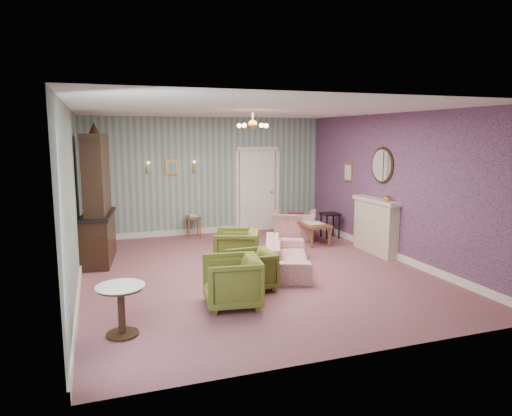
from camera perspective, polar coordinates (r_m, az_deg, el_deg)
name	(u,v)px	position (r m, az deg, el deg)	size (l,w,h in m)	color
floor	(253,271)	(8.57, -0.39, -7.75)	(7.00, 7.00, 0.00)	#894F5D
ceiling	(253,110)	(8.22, -0.41, 12.00)	(7.00, 7.00, 0.00)	white
wall_back	(208,176)	(11.62, -5.99, 3.92)	(6.00, 6.00, 0.00)	slate
wall_front	(357,230)	(5.13, 12.35, -2.71)	(6.00, 6.00, 0.00)	slate
wall_left	(73,200)	(7.84, -21.62, 0.88)	(7.00, 7.00, 0.00)	slate
wall_right	(395,186)	(9.66, 16.72, 2.56)	(7.00, 7.00, 0.00)	slate
wall_right_floral	(394,187)	(9.65, 16.64, 2.56)	(7.00, 7.00, 0.00)	#AE5784
door	(257,189)	(11.98, 0.15, 2.35)	(1.12, 0.12, 2.16)	white
olive_chair_a	(232,279)	(6.77, -3.01, -8.78)	(0.79, 0.74, 0.81)	#5E6322
olive_chair_b	(251,268)	(7.51, -0.58, -7.41)	(0.68, 0.63, 0.70)	#5E6322
olive_chair_c	(236,247)	(8.61, -2.44, -4.87)	(0.79, 0.74, 0.82)	#5E6322
sofa_chintz	(287,250)	(8.51, 3.81, -5.22)	(1.96, 0.57, 0.76)	#9A3E58
wingback_chair	(295,220)	(11.17, 4.80, -1.50)	(1.01, 0.65, 0.88)	#9A3E58
dresser	(96,195)	(9.45, -19.09, 1.53)	(0.55, 1.59, 2.65)	black
fireplace	(375,226)	(10.03, 14.51, -2.15)	(0.30, 1.40, 1.16)	beige
mantel_vase	(387,198)	(9.59, 15.88, 1.25)	(0.15, 0.15, 0.15)	gold
oval_mirror	(382,165)	(9.93, 15.28, 5.10)	(0.04, 0.76, 0.84)	white
framed_print	(348,172)	(11.09, 11.32, 4.33)	(0.04, 0.34, 0.42)	gold
coffee_table	(313,233)	(10.68, 7.03, -3.09)	(0.53, 0.95, 0.49)	brown
side_table_black	(330,225)	(11.31, 9.12, -2.14)	(0.41, 0.41, 0.61)	black
pedestal_table	(121,310)	(6.08, -16.26, -12.03)	(0.60, 0.60, 0.65)	black
nesting_table	(193,226)	(11.35, -7.72, -2.20)	(0.34, 0.43, 0.56)	brown
gilt_mirror_back	(171,167)	(11.39, -10.39, 4.98)	(0.28, 0.06, 0.36)	gold
sconce_left	(148,168)	(11.30, -13.14, 4.86)	(0.16, 0.12, 0.30)	gold
sconce_right	(194,167)	(11.47, -7.65, 5.08)	(0.16, 0.12, 0.30)	gold
chandelier	(253,126)	(8.21, -0.41, 10.11)	(0.56, 0.56, 0.36)	gold
burgundy_cushion	(295,220)	(11.01, 4.88, -1.44)	(0.38, 0.10, 0.38)	maroon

